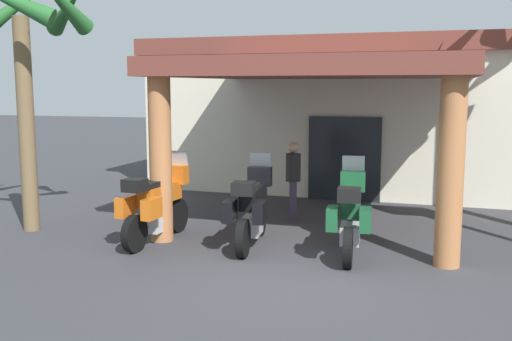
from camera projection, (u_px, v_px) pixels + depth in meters
name	position (u px, v px, depth m)	size (l,w,h in m)	color
ground_plane	(291.00, 276.00, 9.05)	(80.00, 80.00, 0.00)	#38383D
motel_building	(361.00, 112.00, 17.06)	(11.74, 11.51, 4.10)	silver
motorcycle_orange	(156.00, 205.00, 10.91)	(0.74, 2.21, 1.61)	black
motorcycle_black	(252.00, 208.00, 10.63)	(0.73, 2.21, 1.61)	black
motorcycle_green	(350.00, 215.00, 10.06)	(0.73, 2.21, 1.61)	black
pedestrian	(293.00, 175.00, 12.74)	(0.32, 0.51, 1.67)	#3F334C
palm_tree_roadside	(20.00, 31.00, 11.33)	(2.69, 2.78, 5.20)	brown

